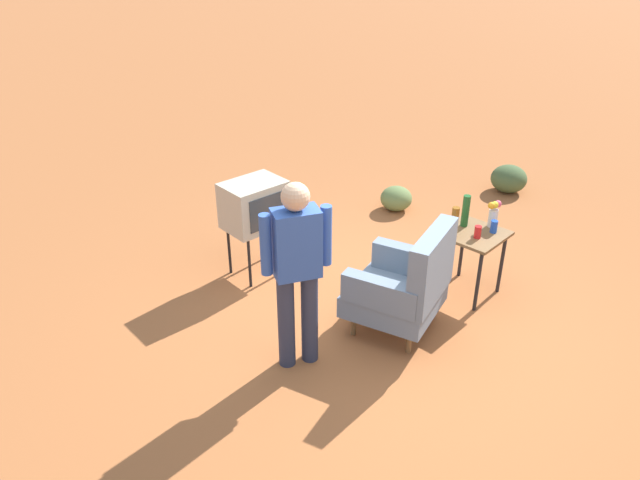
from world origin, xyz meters
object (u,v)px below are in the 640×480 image
object	(u,v)px
tv_on_stand	(254,205)
side_table	(473,242)
bottle_tall_amber	(455,222)
bottle_wine_green	(466,211)
armchair	(406,284)
person_standing	(297,266)
soda_can_red	(478,232)
flower_vase	(494,213)
soda_can_blue	(494,227)

from	to	relation	value
tv_on_stand	side_table	bearing A→B (deg)	123.05
bottle_tall_amber	bottle_wine_green	world-z (taller)	bottle_wine_green
armchair	person_standing	world-z (taller)	person_standing
soda_can_red	flower_vase	distance (m)	0.32
armchair	bottle_tall_amber	bearing A→B (deg)	-178.73
tv_on_stand	bottle_wine_green	bearing A→B (deg)	126.62
side_table	tv_on_stand	bearing A→B (deg)	-56.95
side_table	armchair	bearing A→B (deg)	-5.17
side_table	flower_vase	xyz separation A→B (m)	(-0.23, 0.06, 0.25)
side_table	person_standing	size ratio (longest dim) A/B	0.41
side_table	bottle_wine_green	xyz separation A→B (m)	(-0.06, -0.15, 0.26)
tv_on_stand	soda_can_red	xyz separation A→B (m)	(-1.11, 1.89, -0.05)
armchair	soda_can_blue	distance (m)	1.14
bottle_tall_amber	flower_vase	bearing A→B (deg)	159.81
flower_vase	bottle_tall_amber	bearing A→B (deg)	-20.19
soda_can_blue	flower_vase	xyz separation A→B (m)	(-0.10, -0.07, 0.09)
bottle_wine_green	soda_can_blue	world-z (taller)	bottle_wine_green
soda_can_red	soda_can_blue	size ratio (longest dim) A/B	1.00
person_standing	side_table	bearing A→B (deg)	165.95
armchair	side_table	distance (m)	0.97
armchair	bottle_tall_amber	world-z (taller)	armchair
bottle_tall_amber	side_table	bearing A→B (deg)	153.09
bottle_tall_amber	tv_on_stand	bearing A→B (deg)	-60.29
soda_can_red	flower_vase	size ratio (longest dim) A/B	0.46
bottle_tall_amber	soda_can_blue	size ratio (longest dim) A/B	2.46
bottle_wine_green	person_standing	bearing A→B (deg)	-9.52
soda_can_blue	armchair	bearing A→B (deg)	-11.32
person_standing	bottle_tall_amber	distance (m)	1.75
flower_vase	soda_can_blue	bearing A→B (deg)	35.36
person_standing	bottle_wine_green	bearing A→B (deg)	170.48
tv_on_stand	bottle_tall_amber	world-z (taller)	tv_on_stand
bottle_tall_amber	bottle_wine_green	size ratio (longest dim) A/B	0.94
bottle_wine_green	soda_can_blue	bearing A→B (deg)	104.15
tv_on_stand	bottle_tall_amber	size ratio (longest dim) A/B	3.43
bottle_wine_green	soda_can_red	size ratio (longest dim) A/B	2.62
tv_on_stand	bottle_wine_green	distance (m)	2.08
armchair	person_standing	xyz separation A→B (m)	(0.95, -0.39, 0.44)
soda_can_red	tv_on_stand	bearing A→B (deg)	-59.71
armchair	person_standing	size ratio (longest dim) A/B	0.65
side_table	soda_can_blue	bearing A→B (deg)	134.45
person_standing	bottle_wine_green	distance (m)	2.00
bottle_wine_green	side_table	bearing A→B (deg)	68.36
tv_on_stand	person_standing	xyz separation A→B (m)	(0.73, 1.34, 0.16)
bottle_wine_green	bottle_tall_amber	bearing A→B (deg)	9.42
armchair	bottle_tall_amber	distance (m)	0.83
tv_on_stand	soda_can_blue	world-z (taller)	tv_on_stand
bottle_tall_amber	soda_can_red	world-z (taller)	bottle_tall_amber
tv_on_stand	bottle_wine_green	size ratio (longest dim) A/B	3.22
tv_on_stand	person_standing	distance (m)	1.53
person_standing	soda_can_blue	distance (m)	2.14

